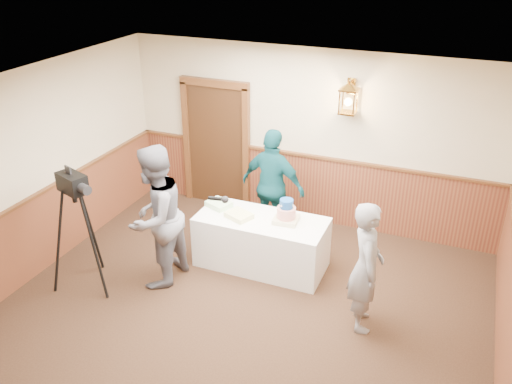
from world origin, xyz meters
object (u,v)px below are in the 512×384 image
tiered_cake (286,213)px  tv_camera_rig (81,238)px  sheet_cake_yellow (239,215)px  sheet_cake_green (219,204)px  assistant_p (273,186)px  display_table (261,242)px  interviewer (155,217)px  baker (366,267)px

tiered_cake → tv_camera_rig: size_ratio=0.21×
sheet_cake_yellow → sheet_cake_green: size_ratio=1.04×
tiered_cake → sheet_cake_yellow: bearing=-167.3°
tiered_cake → tv_camera_rig: (-2.32, -1.40, -0.14)m
sheet_cake_yellow → sheet_cake_green: sheet_cake_green is taller
sheet_cake_yellow → assistant_p: assistant_p is taller
tiered_cake → sheet_cake_yellow: 0.66m
sheet_cake_yellow → display_table: bearing=16.2°
interviewer → baker: bearing=96.0°
interviewer → sheet_cake_yellow: bearing=135.9°
interviewer → baker: size_ratio=1.19×
interviewer → tv_camera_rig: 1.00m
sheet_cake_yellow → tv_camera_rig: (-1.68, -1.26, -0.05)m
sheet_cake_yellow → tv_camera_rig: bearing=-143.2°
baker → assistant_p: (-1.71, 1.49, 0.07)m
display_table → baker: bearing=-24.5°
assistant_p → tv_camera_rig: (-1.86, -2.10, -0.15)m
sheet_cake_yellow → baker: 2.00m
tiered_cake → sheet_cake_yellow: tiered_cake is taller
baker → tv_camera_rig: bearing=81.9°
tiered_cake → sheet_cake_green: size_ratio=1.05×
baker → sheet_cake_green: bearing=52.2°
tiered_cake → sheet_cake_yellow: size_ratio=1.00×
sheet_cake_green → tv_camera_rig: tv_camera_rig is taller
sheet_cake_yellow → baker: size_ratio=0.21×
assistant_p → interviewer: bearing=68.0°
tiered_cake → baker: 1.48m
sheet_cake_yellow → baker: (1.89, -0.64, 0.04)m
assistant_p → tv_camera_rig: size_ratio=1.08×
sheet_cake_green → tiered_cake: bearing=-2.6°
baker → tv_camera_rig: 3.63m
tv_camera_rig → baker: bearing=28.7°
tiered_cake → interviewer: (-1.48, -0.92, 0.09)m
sheet_cake_yellow → tv_camera_rig: 2.10m
display_table → interviewer: bearing=-142.8°
interviewer → assistant_p: bearing=151.1°
display_table → assistant_p: 0.92m
baker → display_table: bearing=47.6°
sheet_cake_yellow → tiered_cake: bearing=12.7°
sheet_cake_yellow → tv_camera_rig: size_ratio=0.21×
tiered_cake → tv_camera_rig: tv_camera_rig is taller
display_table → baker: 1.81m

